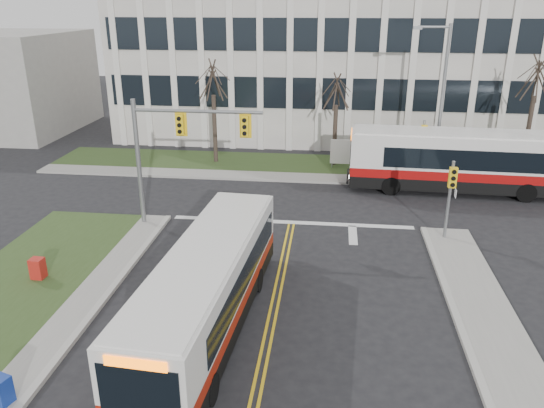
{
  "coord_description": "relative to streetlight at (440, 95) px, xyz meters",
  "views": [
    {
      "loc": [
        1.83,
        -16.19,
        10.41
      ],
      "look_at": [
        -0.69,
        5.49,
        2.0
      ],
      "focal_mm": 35.0,
      "sensor_mm": 36.0,
      "label": 1
    }
  ],
  "objects": [
    {
      "name": "bus_main",
      "position": [
        -10.06,
        -17.45,
        -3.74
      ],
      "size": [
        3.11,
        11.01,
        2.9
      ],
      "primitive_type": null,
      "rotation": [
        0.0,
        0.0,
        -0.07
      ],
      "color": "silver",
      "rests_on": "ground"
    },
    {
      "name": "mast_arm_signal",
      "position": [
        -13.65,
        -9.04,
        -0.94
      ],
      "size": [
        6.11,
        0.38,
        6.2
      ],
      "color": "slate",
      "rests_on": "ground"
    },
    {
      "name": "sidewalk_cross",
      "position": [
        -3.03,
        -1.0,
        -5.12
      ],
      "size": [
        44.0,
        1.6,
        0.14
      ],
      "primitive_type": "cube",
      "color": "#9E9B93",
      "rests_on": "ground"
    },
    {
      "name": "newspaper_box_red",
      "position": [
        -17.53,
        -15.01,
        -4.72
      ],
      "size": [
        0.52,
        0.47,
        0.95
      ],
      "primitive_type": "cube",
      "rotation": [
        0.0,
        0.0,
        -0.05
      ],
      "color": "#AF1E16",
      "rests_on": "ground"
    },
    {
      "name": "signal_pole_far",
      "position": [
        -0.83,
        -0.8,
        -2.69
      ],
      "size": [
        0.34,
        0.39,
        3.8
      ],
      "color": "slate",
      "rests_on": "ground"
    },
    {
      "name": "tree_right",
      "position": [
        5.97,
        1.8,
        0.71
      ],
      "size": [
        1.8,
        1.8,
        8.25
      ],
      "color": "#42352B",
      "rests_on": "ground"
    },
    {
      "name": "ground",
      "position": [
        -8.03,
        -16.2,
        -5.19
      ],
      "size": [
        120.0,
        120.0,
        0.0
      ],
      "primitive_type": "plane",
      "color": "black",
      "rests_on": "ground"
    },
    {
      "name": "newspaper_box_blue",
      "position": [
        -14.83,
        -21.75,
        -4.72
      ],
      "size": [
        0.61,
        0.57,
        0.95
      ],
      "primitive_type": "cube",
      "rotation": [
        0.0,
        0.0,
        -0.29
      ],
      "color": "navy",
      "rests_on": "ground"
    },
    {
      "name": "building_annex",
      "position": [
        -34.03,
        9.8,
        -1.19
      ],
      "size": [
        12.0,
        12.0,
        8.0
      ],
      "primitive_type": "cube",
      "color": "#9E9B93",
      "rests_on": "ground"
    },
    {
      "name": "building_lawn",
      "position": [
        -3.03,
        1.8,
        -5.13
      ],
      "size": [
        44.0,
        5.0,
        0.12
      ],
      "primitive_type": "cube",
      "color": "#30451D",
      "rests_on": "ground"
    },
    {
      "name": "streetlight",
      "position": [
        0.0,
        0.0,
        0.0
      ],
      "size": [
        2.15,
        0.25,
        9.2
      ],
      "color": "slate",
      "rests_on": "ground"
    },
    {
      "name": "signal_pole_near",
      "position": [
        -0.83,
        -9.3,
        -2.69
      ],
      "size": [
        0.34,
        0.39,
        3.8
      ],
      "color": "slate",
      "rests_on": "ground"
    },
    {
      "name": "sidewalk_west",
      "position": [
        -15.03,
        -21.2,
        -5.12
      ],
      "size": [
        1.2,
        26.0,
        0.14
      ],
      "primitive_type": "cube",
      "color": "#9E9B93",
      "rests_on": "ground"
    },
    {
      "name": "directory_sign",
      "position": [
        -5.53,
        1.3,
        -4.02
      ],
      "size": [
        1.5,
        0.12,
        2.0
      ],
      "color": "slate",
      "rests_on": "ground"
    },
    {
      "name": "office_building",
      "position": [
        -3.03,
        13.8,
        0.81
      ],
      "size": [
        40.0,
        16.0,
        12.0
      ],
      "primitive_type": "cube",
      "color": "silver",
      "rests_on": "ground"
    },
    {
      "name": "tree_mid",
      "position": [
        -6.03,
        2.0,
        -0.31
      ],
      "size": [
        1.8,
        1.8,
        6.82
      ],
      "color": "#42352B",
      "rests_on": "ground"
    },
    {
      "name": "tree_left",
      "position": [
        -14.03,
        1.8,
        0.32
      ],
      "size": [
        1.8,
        1.8,
        7.7
      ],
      "color": "#42352B",
      "rests_on": "ground"
    },
    {
      "name": "bus_cross",
      "position": [
        1.37,
        -2.2,
        -3.48
      ],
      "size": [
        12.97,
        3.34,
        3.43
      ],
      "primitive_type": null,
      "rotation": [
        0.0,
        0.0,
        -1.61
      ],
      "color": "silver",
      "rests_on": "ground"
    }
  ]
}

